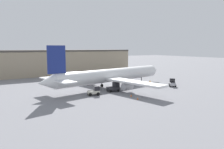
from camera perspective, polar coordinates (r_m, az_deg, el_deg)
ground_plane at (r=64.46m, az=-0.00°, el=-3.39°), size 400.00×400.00×0.00m
terminal_building at (r=98.73m, az=-15.17°, el=3.12°), size 70.12×14.47×10.63m
airplane at (r=63.21m, az=-0.70°, el=-0.29°), size 43.90×38.72×12.20m
ground_crew_worker at (r=67.67m, az=9.88°, el=-2.18°), size 0.39×0.39×1.78m
baggage_tug at (r=54.02m, az=-4.62°, el=-4.34°), size 3.11×2.30×2.29m
belt_loader_truck at (r=68.64m, az=15.50°, el=-2.09°), size 3.18×3.26×2.31m
pushback_tug at (r=58.57m, az=0.52°, el=-3.36°), size 3.34×2.36×2.47m
safety_cone_near at (r=49.86m, az=6.72°, el=-6.24°), size 0.36×0.36×0.55m
safety_cone_far at (r=52.70m, az=5.02°, el=-5.49°), size 0.36×0.36×0.55m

